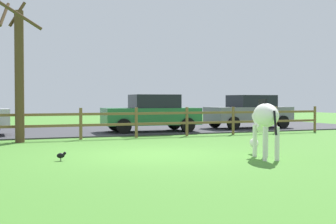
{
  "coord_description": "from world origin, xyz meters",
  "views": [
    {
      "loc": [
        -3.85,
        -10.7,
        1.4
      ],
      "look_at": [
        1.08,
        1.47,
        1.04
      ],
      "focal_mm": 48.01,
      "sensor_mm": 36.0,
      "label": 1
    }
  ],
  "objects_px": {
    "crow_on_grass": "(61,155)",
    "parked_car_green": "(152,113)",
    "bare_tree": "(19,71)",
    "zebra": "(265,119)",
    "parked_car_grey": "(249,111)"
  },
  "relations": [
    {
      "from": "bare_tree",
      "to": "zebra",
      "type": "bearing_deg",
      "value": -50.65
    },
    {
      "from": "zebra",
      "to": "parked_car_green",
      "type": "height_order",
      "value": "parked_car_green"
    },
    {
      "from": "bare_tree",
      "to": "parked_car_grey",
      "type": "height_order",
      "value": "bare_tree"
    },
    {
      "from": "zebra",
      "to": "parked_car_grey",
      "type": "bearing_deg",
      "value": 59.58
    },
    {
      "from": "parked_car_green",
      "to": "bare_tree",
      "type": "bearing_deg",
      "value": -155.84
    },
    {
      "from": "bare_tree",
      "to": "parked_car_grey",
      "type": "distance_m",
      "value": 11.08
    },
    {
      "from": "parked_car_grey",
      "to": "crow_on_grass",
      "type": "bearing_deg",
      "value": -141.73
    },
    {
      "from": "parked_car_green",
      "to": "parked_car_grey",
      "type": "relative_size",
      "value": 1.02
    },
    {
      "from": "parked_car_green",
      "to": "crow_on_grass",
      "type": "bearing_deg",
      "value": -123.43
    },
    {
      "from": "parked_car_grey",
      "to": "parked_car_green",
      "type": "bearing_deg",
      "value": -174.56
    },
    {
      "from": "parked_car_green",
      "to": "zebra",
      "type": "bearing_deg",
      "value": -92.03
    },
    {
      "from": "zebra",
      "to": "parked_car_grey",
      "type": "height_order",
      "value": "parked_car_grey"
    },
    {
      "from": "crow_on_grass",
      "to": "parked_car_green",
      "type": "height_order",
      "value": "parked_car_green"
    },
    {
      "from": "zebra",
      "to": "bare_tree",
      "type": "bearing_deg",
      "value": 129.35
    },
    {
      "from": "bare_tree",
      "to": "crow_on_grass",
      "type": "xyz_separation_m",
      "value": [
        0.59,
        -4.95,
        -2.2
      ]
    }
  ]
}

